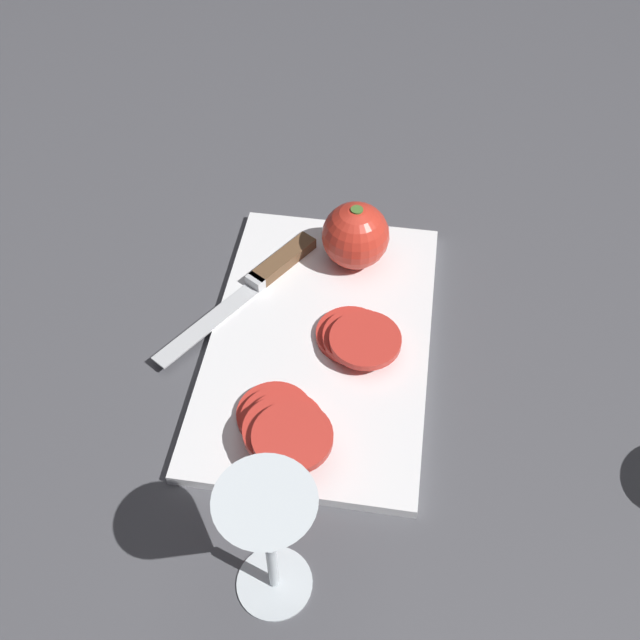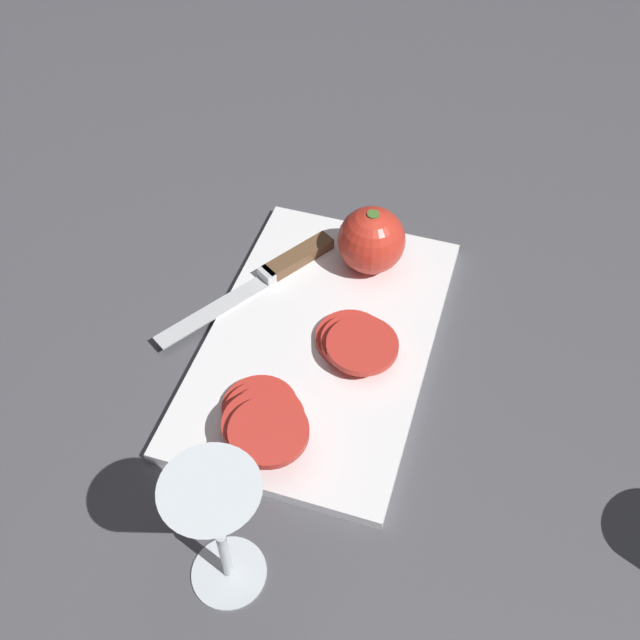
{
  "view_description": "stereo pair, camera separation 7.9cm",
  "coord_description": "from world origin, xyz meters",
  "px_view_note": "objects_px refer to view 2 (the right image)",
  "views": [
    {
      "loc": [
        -0.44,
        -0.09,
        0.65
      ],
      "look_at": [
        0.07,
        -0.01,
        0.04
      ],
      "focal_mm": 42.0,
      "sensor_mm": 36.0,
      "label": 1
    },
    {
      "loc": [
        -0.42,
        -0.17,
        0.65
      ],
      "look_at": [
        0.07,
        -0.01,
        0.04
      ],
      "focal_mm": 42.0,
      "sensor_mm": 36.0,
      "label": 2
    }
  ],
  "objects_px": {
    "wine_glass": "(216,517)",
    "whole_tomato": "(371,240)",
    "tomato_slice_stack_near": "(264,419)",
    "knife": "(282,267)",
    "tomato_slice_stack_far": "(356,342)"
  },
  "relations": [
    {
      "from": "tomato_slice_stack_near",
      "to": "tomato_slice_stack_far",
      "type": "height_order",
      "value": "tomato_slice_stack_near"
    },
    {
      "from": "knife",
      "to": "tomato_slice_stack_near",
      "type": "xyz_separation_m",
      "value": [
        -0.21,
        -0.06,
        0.01
      ]
    },
    {
      "from": "whole_tomato",
      "to": "tomato_slice_stack_far",
      "type": "distance_m",
      "value": 0.13
    },
    {
      "from": "whole_tomato",
      "to": "tomato_slice_stack_near",
      "type": "relative_size",
      "value": 0.67
    },
    {
      "from": "whole_tomato",
      "to": "tomato_slice_stack_far",
      "type": "relative_size",
      "value": 0.84
    },
    {
      "from": "whole_tomato",
      "to": "tomato_slice_stack_near",
      "type": "height_order",
      "value": "whole_tomato"
    },
    {
      "from": "wine_glass",
      "to": "whole_tomato",
      "type": "distance_m",
      "value": 0.4
    },
    {
      "from": "wine_glass",
      "to": "knife",
      "type": "relative_size",
      "value": 0.72
    },
    {
      "from": "wine_glass",
      "to": "tomato_slice_stack_far",
      "type": "bearing_deg",
      "value": -8.74
    },
    {
      "from": "wine_glass",
      "to": "knife",
      "type": "bearing_deg",
      "value": 11.77
    },
    {
      "from": "tomato_slice_stack_near",
      "to": "knife",
      "type": "bearing_deg",
      "value": 14.89
    },
    {
      "from": "knife",
      "to": "tomato_slice_stack_far",
      "type": "relative_size",
      "value": 2.31
    },
    {
      "from": "knife",
      "to": "tomato_slice_stack_near",
      "type": "height_order",
      "value": "tomato_slice_stack_near"
    },
    {
      "from": "wine_glass",
      "to": "whole_tomato",
      "type": "xyz_separation_m",
      "value": [
        0.39,
        -0.02,
        -0.06
      ]
    },
    {
      "from": "wine_glass",
      "to": "tomato_slice_stack_near",
      "type": "relative_size",
      "value": 1.32
    }
  ]
}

